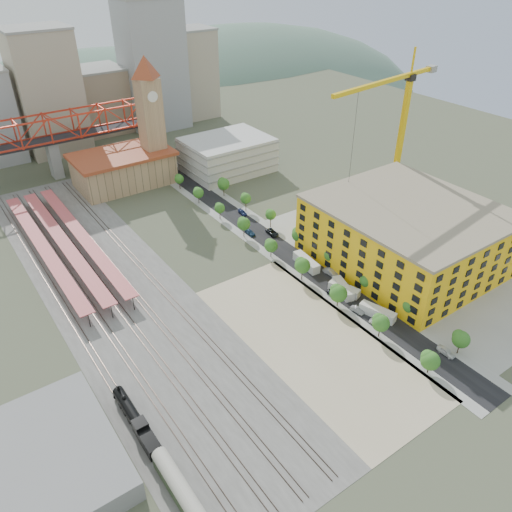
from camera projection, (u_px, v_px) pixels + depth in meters
ground at (252, 275)px, 146.82m from camera, size 400.00×400.00×0.00m
ballast_strip at (113, 288)px, 141.37m from camera, size 36.00×165.00×0.06m
dirt_lot at (312, 340)px, 123.24m from camera, size 28.00×67.00×0.06m
street_asphalt at (266, 238)px, 164.86m from camera, size 12.00×170.00×0.06m
sidewalk_west at (253, 243)px, 162.20m from camera, size 3.00×170.00×0.04m
sidewalk_east at (279, 233)px, 167.53m from camera, size 3.00×170.00×0.04m
construction_pad at (408, 257)px, 154.89m from camera, size 50.00×90.00×0.06m
rail_tracks at (107, 290)px, 140.43m from camera, size 26.56×160.00×0.18m
platform_canopies at (63, 241)px, 155.67m from camera, size 16.00×80.00×4.12m
station_hall at (124, 168)px, 197.07m from camera, size 38.00×24.00×13.10m
clock_tower at (150, 108)px, 190.06m from camera, size 12.00×12.00×52.00m
parking_garage at (227, 155)px, 208.53m from camera, size 34.00×26.00×14.00m
truss_bridge at (48, 132)px, 196.56m from camera, size 94.00×9.60×25.60m
construction_building at (406, 234)px, 148.35m from camera, size 44.60×50.60×18.80m
warehouse at (54, 457)px, 92.88m from camera, size 22.00×32.00×5.00m
street_trees at (285, 251)px, 158.01m from camera, size 15.40×124.40×8.00m
skyline at (93, 90)px, 235.77m from camera, size 133.00×46.00×60.00m
distant_hills at (111, 184)px, 390.36m from camera, size 647.00×264.00×227.00m
locomotive at (135, 419)px, 101.00m from camera, size 2.64×20.39×5.10m
coach at (181, 491)px, 86.81m from camera, size 2.93×17.00×5.33m
tower_crane at (398, 118)px, 162.16m from camera, size 51.82×8.80×55.57m
site_trailer_a at (377, 312)px, 130.31m from camera, size 5.16×10.05×2.66m
site_trailer_b at (343, 288)px, 139.20m from camera, size 5.29×9.72×2.58m
site_trailer_c at (344, 289)px, 138.94m from camera, size 5.11×9.27×2.46m
site_trailer_d at (306, 262)px, 150.07m from camera, size 3.64×10.64×2.86m
car_0 at (376, 324)px, 127.57m from camera, size 1.59×3.88×1.32m
car_1 at (357, 310)px, 132.15m from camera, size 1.97×4.20×1.33m
car_2 at (335, 294)px, 138.01m from camera, size 2.84×5.16×1.37m
car_3 at (250, 233)px, 166.56m from camera, size 2.11×4.83×1.38m
car_4 at (446, 352)px, 118.80m from camera, size 1.91×4.70×1.60m
car_5 at (331, 272)px, 146.67m from camera, size 2.27×5.06×1.61m
car_6 at (272, 233)px, 166.37m from camera, size 2.90×5.56×1.49m
car_7 at (243, 213)px, 178.64m from camera, size 2.20×4.62×1.30m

